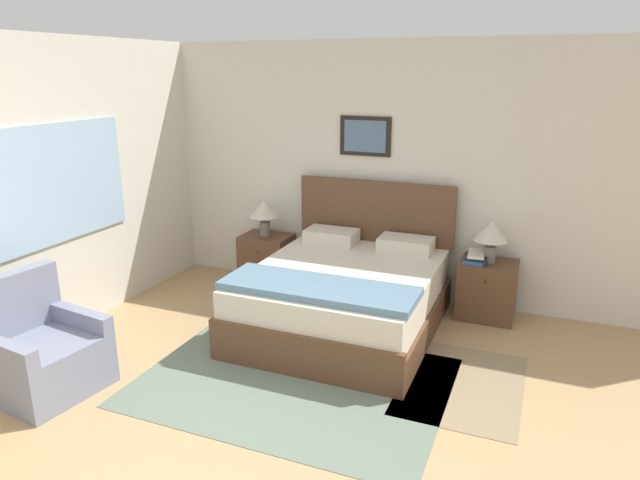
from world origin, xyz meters
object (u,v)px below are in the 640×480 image
Objects in this scene: armchair at (41,353)px; table_lamp_by_door at (491,233)px; nightstand_near_window at (267,260)px; nightstand_by_door at (487,290)px; table_lamp_near_window at (264,210)px; bed at (344,295)px.

table_lamp_by_door is (2.92, 2.57, 0.56)m from armchair.
nightstand_near_window is 2.37m from nightstand_by_door.
armchair is 1.54× the size of nightstand_near_window.
table_lamp_near_window is (-2.38, -0.01, 0.57)m from nightstand_by_door.
bed is at bearing -148.12° from table_lamp_by_door.
nightstand_near_window is (-1.18, 0.75, -0.04)m from bed.
table_lamp_near_window is (-0.01, -0.01, 0.57)m from nightstand_near_window.
table_lamp_near_window is at bearing 148.35° from bed.
bed is at bearing -31.65° from table_lamp_near_window.
bed is at bearing -32.19° from nightstand_near_window.
armchair is 2.15× the size of table_lamp_near_window.
armchair is 1.54× the size of nightstand_by_door.
table_lamp_by_door is at bearing 0.00° from table_lamp_near_window.
bed reaches higher than nightstand_by_door.
bed is at bearing 144.20° from armchair.
table_lamp_by_door is at bearing -109.95° from nightstand_by_door.
nightstand_near_window is 2.43m from table_lamp_by_door.
table_lamp_by_door is (2.37, 0.00, 0.00)m from table_lamp_near_window.
bed is 3.43× the size of nightstand_near_window.
nightstand_near_window is 1.39× the size of table_lamp_near_window.
nightstand_near_window is 1.00× the size of nightstand_by_door.
nightstand_by_door is (2.92, 2.58, -0.00)m from armchair.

